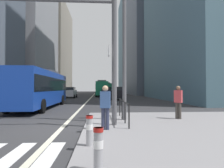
# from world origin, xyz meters

# --- Properties ---
(ground_plane) EXTENTS (160.00, 160.00, 0.00)m
(ground_plane) POSITION_xyz_m (0.00, 20.00, 0.00)
(ground_plane) COLOR #303033
(median_island) EXTENTS (9.00, 10.00, 0.15)m
(median_island) POSITION_xyz_m (5.50, -1.00, 0.07)
(median_island) COLOR gray
(median_island) RESTS_ON ground
(lane_centre_line) EXTENTS (0.20, 80.00, 0.01)m
(lane_centre_line) POSITION_xyz_m (0.00, 30.00, 0.01)
(lane_centre_line) COLOR beige
(lane_centre_line) RESTS_ON ground
(office_tower_left_mid) EXTENTS (12.82, 18.66, 41.97)m
(office_tower_left_mid) POSITION_xyz_m (-16.00, 35.16, 20.99)
(office_tower_left_mid) COLOR #9E9EA3
(office_tower_left_mid) RESTS_ON ground
(office_tower_left_far) EXTENTS (12.75, 23.61, 29.84)m
(office_tower_left_far) POSITION_xyz_m (-16.00, 59.67, 14.92)
(office_tower_left_far) COLOR gray
(office_tower_left_far) RESTS_ON ground
(office_tower_right_mid) EXTENTS (13.99, 23.22, 33.74)m
(office_tower_right_mid) POSITION_xyz_m (17.00, 46.91, 16.87)
(office_tower_right_mid) COLOR slate
(office_tower_right_mid) RESTS_ON ground
(office_tower_right_far) EXTENTS (13.91, 17.69, 38.16)m
(office_tower_right_far) POSITION_xyz_m (17.00, 71.76, 19.08)
(office_tower_right_far) COLOR slate
(office_tower_right_far) RESTS_ON ground
(city_bus_blue_oncoming) EXTENTS (2.71, 11.14, 3.40)m
(city_bus_blue_oncoming) POSITION_xyz_m (-3.55, 8.70, 1.84)
(city_bus_blue_oncoming) COLOR #14389E
(city_bus_blue_oncoming) RESTS_ON ground
(city_bus_red_receding) EXTENTS (2.74, 11.70, 3.40)m
(city_bus_red_receding) POSITION_xyz_m (2.01, 34.90, 1.84)
(city_bus_red_receding) COLOR #198456
(city_bus_red_receding) RESTS_ON ground
(city_bus_red_distant) EXTENTS (2.89, 11.69, 3.40)m
(city_bus_red_distant) POSITION_xyz_m (3.62, 51.11, 1.84)
(city_bus_red_distant) COLOR #198456
(city_bus_red_distant) RESTS_ON ground
(car_oncoming_mid) EXTENTS (2.22, 4.62, 1.94)m
(car_oncoming_mid) POSITION_xyz_m (-6.46, 46.51, 0.99)
(car_oncoming_mid) COLOR #B2A899
(car_oncoming_mid) RESTS_ON ground
(car_receding_near) EXTENTS (2.07, 4.11, 1.94)m
(car_receding_near) POSITION_xyz_m (4.22, 20.56, 0.99)
(car_receding_near) COLOR black
(car_receding_near) RESTS_ON ground
(car_receding_far) EXTENTS (2.05, 4.06, 1.94)m
(car_receding_far) POSITION_xyz_m (2.79, 25.59, 0.99)
(car_receding_far) COLOR #232838
(car_receding_far) RESTS_ON ground
(car_oncoming_far) EXTENTS (2.09, 4.61, 1.94)m
(car_oncoming_far) POSITION_xyz_m (-3.71, 27.10, 0.99)
(car_oncoming_far) COLOR silver
(car_oncoming_far) RESTS_ON ground
(traffic_signal_gantry) EXTENTS (6.26, 0.65, 6.00)m
(traffic_signal_gantry) POSITION_xyz_m (0.20, -0.25, 4.12)
(traffic_signal_gantry) COLOR #515156
(traffic_signal_gantry) RESTS_ON median_island
(street_lamp_post) EXTENTS (5.50, 0.32, 8.00)m
(street_lamp_post) POSITION_xyz_m (2.89, 1.07, 5.28)
(street_lamp_post) COLOR #56565B
(street_lamp_post) RESTS_ON median_island
(bollard_front) EXTENTS (0.20, 0.20, 0.83)m
(bollard_front) POSITION_xyz_m (1.63, -5.00, 0.62)
(bollard_front) COLOR #99999E
(bollard_front) RESTS_ON median_island
(bollard_left) EXTENTS (0.20, 0.20, 0.83)m
(bollard_left) POSITION_xyz_m (1.37, -3.29, 0.61)
(bollard_left) COLOR #99999E
(bollard_left) RESTS_ON median_island
(pedestrian_railing) EXTENTS (0.06, 3.68, 0.98)m
(pedestrian_railing) POSITION_xyz_m (2.80, 0.69, 0.86)
(pedestrian_railing) COLOR black
(pedestrian_railing) RESTS_ON median_island
(pedestrian_waiting) EXTENTS (0.44, 0.43, 1.72)m
(pedestrian_waiting) POSITION_xyz_m (5.73, 1.22, 1.10)
(pedestrian_waiting) COLOR #423D38
(pedestrian_waiting) RESTS_ON median_island
(pedestrian_walking) EXTENTS (0.41, 0.30, 1.70)m
(pedestrian_walking) POSITION_xyz_m (1.86, -1.21, 1.09)
(pedestrian_walking) COLOR #2D334C
(pedestrian_walking) RESTS_ON median_island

